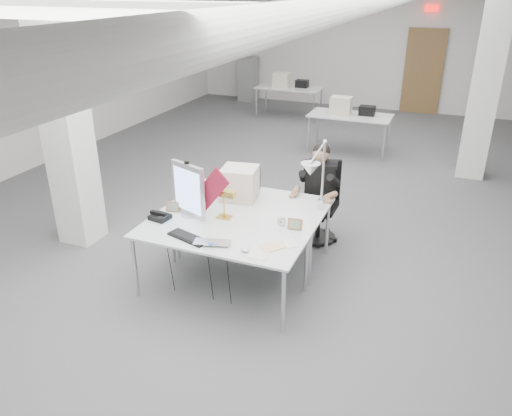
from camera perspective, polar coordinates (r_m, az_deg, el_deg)
The scene contains 23 objects.
room_shell at distance 7.25m, azimuth 5.19°, elevation 12.78°, with size 10.04×14.04×3.24m.
desk_main at distance 5.25m, azimuth -4.08°, elevation -2.97°, with size 1.80×0.90×0.03m, color silver.
desk_second at distance 5.99m, azimuth -0.37°, elevation 0.72°, with size 1.80×0.90×0.03m, color silver.
bg_desk_a at distance 10.15m, azimuth 10.73°, elevation 10.34°, with size 1.60×0.80×0.03m, color silver.
bg_desk_b at distance 12.72m, azimuth 3.81°, elevation 13.56°, with size 1.60×0.80×0.03m, color silver.
filing_cabinet at distance 14.67m, azimuth -0.88°, elevation 14.51°, with size 0.45×0.55×1.20m, color gray.
office_chair at distance 6.54m, azimuth 7.22°, elevation 0.35°, with size 0.49×0.49×1.01m, color black, non-canonical shape.
seated_person at distance 6.34m, azimuth 7.29°, elevation 3.44°, with size 0.42×0.53×0.79m, color black, non-canonical shape.
monitor at distance 5.56m, azimuth -7.73°, elevation 2.06°, with size 0.49×0.05×0.61m, color silver.
pennant at distance 5.38m, azimuth -5.20°, elevation 2.09°, with size 0.53×0.01×0.22m, color maroon.
keyboard at distance 5.16m, azimuth -7.75°, elevation -3.37°, with size 0.47×0.16×0.02m, color black.
laptop at distance 4.98m, azimuth -5.19°, elevation -4.28°, with size 0.37×0.24×0.03m, color #B6B6BB.
mouse at distance 4.87m, azimuth -1.26°, elevation -4.85°, with size 0.09×0.06×0.04m, color silver.
bankers_lamp at distance 5.50m, azimuth -3.69°, elevation 0.65°, with size 0.33×0.13×0.37m, color gold, non-canonical shape.
desk_phone at distance 5.62m, azimuth -10.91°, elevation -1.02°, with size 0.20×0.18×0.05m, color black.
picture_frame_left at distance 5.76m, azimuth -9.54°, elevation 0.14°, with size 0.15×0.01×0.12m, color #A07345.
picture_frame_right at distance 5.30m, azimuth 4.48°, elevation -1.85°, with size 0.16×0.01×0.12m, color #A87748.
desk_clock at distance 5.37m, azimuth 2.93°, elevation -1.52°, with size 0.10×0.10×0.03m, color #B4B4B9.
paper_stack_a at distance 4.87m, azimuth 0.45°, elevation -5.10°, with size 0.19×0.28×0.01m, color silver.
paper_stack_b at distance 4.96m, azimuth 1.76°, elevation -4.47°, with size 0.17×0.23×0.01m, color #E4C388.
paper_stack_c at distance 5.04m, azimuth 3.90°, elevation -4.04°, with size 0.18×0.13×0.01m, color silver.
beige_monitor at distance 5.99m, azimuth -1.88°, elevation 2.85°, with size 0.41×0.39×0.39m, color beige.
architect_lamp at distance 5.43m, azimuth 7.02°, elevation 3.49°, with size 0.25×0.74×0.95m, color silver, non-canonical shape.
Camera 1 is at (2.07, -6.67, 3.17)m, focal length 35.00 mm.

